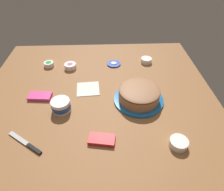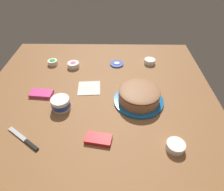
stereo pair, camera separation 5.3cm
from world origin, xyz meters
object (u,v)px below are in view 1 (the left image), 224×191
(frosting_tub, at_px, (61,105))
(spreading_knife, at_px, (28,144))
(frosted_cake, at_px, (139,95))
(sprinkle_bowl_blue, at_px, (146,60))
(frosting_tub_lid, at_px, (114,64))
(candy_box_lower, at_px, (40,96))
(paper_napkin, at_px, (88,89))
(sprinkle_bowl_green, at_px, (49,64))
(sprinkle_bowl_rainbow, at_px, (179,143))
(candy_box_upper, at_px, (102,140))
(sprinkle_bowl_pink, at_px, (70,66))

(frosting_tub, height_order, spreading_knife, frosting_tub)
(frosting_tub, bearing_deg, spreading_knife, -118.55)
(frosted_cake, bearing_deg, sprinkle_bowl_blue, 74.26)
(frosting_tub_lid, relative_size, candy_box_lower, 0.75)
(frosted_cake, xyz_separation_m, paper_napkin, (-0.33, 0.13, -0.04))
(frosting_tub, distance_m, sprinkle_bowl_green, 0.53)
(sprinkle_bowl_rainbow, bearing_deg, candy_box_upper, 173.55)
(sprinkle_bowl_rainbow, relative_size, sprinkle_bowl_pink, 1.03)
(sprinkle_bowl_pink, bearing_deg, sprinkle_bowl_rainbow, -49.66)
(sprinkle_bowl_pink, relative_size, candy_box_lower, 0.63)
(frosted_cake, xyz_separation_m, sprinkle_bowl_rainbow, (0.15, -0.35, -0.03))
(frosted_cake, height_order, frosting_tub, frosted_cake)
(frosting_tub_lid, distance_m, sprinkle_bowl_pink, 0.34)
(frosting_tub_lid, bearing_deg, sprinkle_bowl_green, -179.52)
(frosted_cake, bearing_deg, spreading_knife, -152.84)
(frosting_tub, distance_m, paper_napkin, 0.25)
(sprinkle_bowl_blue, bearing_deg, sprinkle_bowl_green, -178.12)
(frosting_tub_lid, bearing_deg, candy_box_lower, -142.40)
(frosting_tub, height_order, sprinkle_bowl_pink, frosting_tub)
(sprinkle_bowl_blue, xyz_separation_m, sprinkle_bowl_green, (-0.78, -0.03, 0.00))
(sprinkle_bowl_pink, distance_m, paper_napkin, 0.31)
(sprinkle_bowl_pink, relative_size, candy_box_upper, 0.66)
(sprinkle_bowl_pink, xyz_separation_m, candy_box_upper, (0.24, -0.70, -0.01))
(frosting_tub_lid, height_order, candy_box_upper, candy_box_upper)
(sprinkle_bowl_green, distance_m, sprinkle_bowl_pink, 0.18)
(spreading_knife, xyz_separation_m, sprinkle_bowl_rainbow, (0.76, -0.03, 0.01))
(sprinkle_bowl_pink, height_order, paper_napkin, sprinkle_bowl_pink)
(sprinkle_bowl_green, height_order, sprinkle_bowl_rainbow, same)
(frosting_tub, relative_size, sprinkle_bowl_rainbow, 1.22)
(frosting_tub_lid, bearing_deg, paper_napkin, -121.80)
(frosted_cake, xyz_separation_m, sprinkle_bowl_green, (-0.65, 0.43, -0.03))
(frosting_tub, relative_size, sprinkle_bowl_green, 1.49)
(frosting_tub_lid, height_order, paper_napkin, frosting_tub_lid)
(sprinkle_bowl_pink, bearing_deg, paper_napkin, -60.59)
(candy_box_lower, height_order, candy_box_upper, same)
(candy_box_lower, bearing_deg, sprinkle_bowl_blue, 32.77)
(frosting_tub_lid, xyz_separation_m, sprinkle_bowl_pink, (-0.34, -0.04, 0.02))
(frosting_tub_lid, bearing_deg, candy_box_upper, -97.57)
(candy_box_upper, bearing_deg, candy_box_lower, 147.60)
(frosted_cake, height_order, paper_napkin, frosted_cake)
(sprinkle_bowl_blue, relative_size, sprinkle_bowl_green, 1.14)
(sprinkle_bowl_blue, distance_m, sprinkle_bowl_pink, 0.61)
(spreading_knife, bearing_deg, sprinkle_bowl_rainbow, -2.49)
(paper_napkin, bearing_deg, sprinkle_bowl_green, 136.70)
(frosted_cake, xyz_separation_m, frosting_tub, (-0.48, -0.07, -0.01))
(sprinkle_bowl_rainbow, height_order, candy_box_lower, sprinkle_bowl_rainbow)
(frosted_cake, distance_m, frosting_tub, 0.48)
(spreading_knife, height_order, candy_box_lower, candy_box_lower)
(candy_box_upper, bearing_deg, sprinkle_bowl_blue, 73.88)
(spreading_knife, height_order, paper_napkin, spreading_knife)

